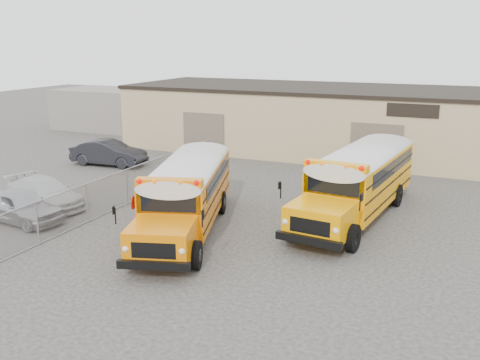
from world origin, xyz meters
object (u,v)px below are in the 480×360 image
at_px(school_bus_right, 395,151).
at_px(car_silver, 19,206).
at_px(car_white, 45,193).
at_px(school_bus_left, 210,158).
at_px(car_dark, 109,153).
at_px(tarp_bundle, 178,234).

height_order(school_bus_right, car_silver, school_bus_right).
distance_m(car_silver, car_white, 2.29).
relative_size(car_silver, car_white, 0.90).
distance_m(school_bus_left, car_dark, 9.08).
bearing_deg(school_bus_left, tarp_bundle, -70.84).
xyz_separation_m(car_silver, car_white, (-0.62, 2.20, -0.04)).
bearing_deg(car_dark, school_bus_right, -85.69).
height_order(school_bus_left, car_silver, school_bus_left).
bearing_deg(school_bus_left, car_white, -133.83).
bearing_deg(tarp_bundle, car_silver, 179.04).
height_order(school_bus_right, tarp_bundle, school_bus_right).
relative_size(car_white, car_dark, 0.98).
xyz_separation_m(school_bus_right, car_silver, (-14.32, -13.79, -1.10)).
xyz_separation_m(car_white, car_dark, (-2.75, 8.65, 0.11)).
bearing_deg(car_dark, car_white, -167.47).
xyz_separation_m(tarp_bundle, car_dark, (-11.66, 10.99, 0.11)).
bearing_deg(school_bus_right, school_bus_left, -149.02).
xyz_separation_m(school_bus_left, car_dark, (-8.70, 2.46, -0.93)).
relative_size(school_bus_right, tarp_bundle, 8.02).
distance_m(tarp_bundle, car_white, 9.21).
distance_m(tarp_bundle, car_dark, 16.02).
xyz_separation_m(school_bus_left, tarp_bundle, (2.96, -8.53, -1.04)).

